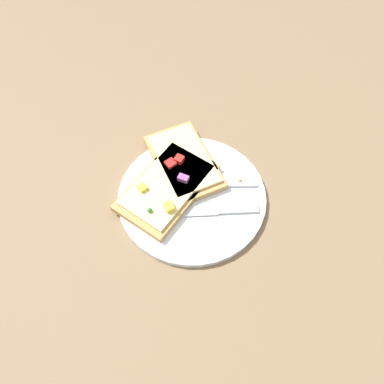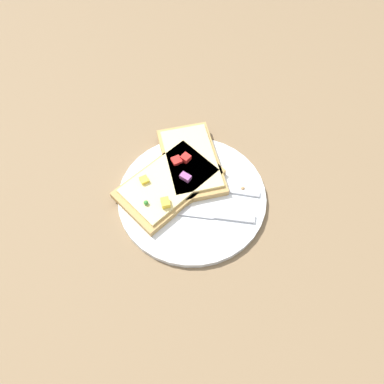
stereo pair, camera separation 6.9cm
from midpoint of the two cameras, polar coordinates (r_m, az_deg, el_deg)
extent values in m
plane|color=#7F6647|center=(0.70, -2.78, -1.17)|extent=(4.00, 4.00, 0.00)
cylinder|color=white|center=(0.70, -2.80, -0.92)|extent=(0.28, 0.28, 0.01)
cube|color=#B7B7BC|center=(0.70, 2.19, 0.98)|extent=(0.10, 0.09, 0.01)
cube|color=#B7B7BC|center=(0.70, -4.83, 0.90)|extent=(0.05, 0.05, 0.01)
cube|color=#B7B7BC|center=(0.71, -7.80, 1.59)|extent=(0.02, 0.02, 0.00)
cube|color=#B7B7BC|center=(0.71, -7.83, 1.10)|extent=(0.02, 0.02, 0.00)
cube|color=#B7B7BC|center=(0.71, -7.87, 0.61)|extent=(0.02, 0.02, 0.00)
cube|color=#B7B7BC|center=(0.70, -7.90, 0.12)|extent=(0.02, 0.02, 0.00)
cube|color=#B7B7BC|center=(0.68, 4.18, -2.91)|extent=(0.07, 0.06, 0.01)
cube|color=#B7B7BC|center=(0.67, -3.98, -3.27)|extent=(0.10, 0.09, 0.00)
cube|color=tan|center=(0.70, -6.58, 0.48)|extent=(0.13, 0.20, 0.01)
cube|color=beige|center=(0.69, -6.66, 0.92)|extent=(0.11, 0.17, 0.01)
sphere|color=#388433|center=(0.66, -9.46, -2.98)|extent=(0.01, 0.01, 0.01)
cube|color=red|center=(0.71, -4.73, 4.78)|extent=(0.02, 0.02, 0.01)
cube|color=yellow|center=(0.66, -6.51, -2.49)|extent=(0.02, 0.02, 0.01)
cube|color=yellow|center=(0.68, -10.39, 0.42)|extent=(0.02, 0.02, 0.01)
cube|color=tan|center=(0.73, -3.93, 4.37)|extent=(0.20, 0.17, 0.01)
cube|color=beige|center=(0.72, -3.97, 4.84)|extent=(0.18, 0.15, 0.01)
cube|color=red|center=(0.71, -6.07, 4.17)|extent=(0.02, 0.02, 0.01)
cube|color=#934C8E|center=(0.69, -4.20, 1.87)|extent=(0.02, 0.02, 0.01)
sphere|color=#A68B4D|center=(0.69, -1.64, -0.13)|extent=(0.01, 0.01, 0.01)
sphere|color=tan|center=(0.68, -10.46, -3.79)|extent=(0.01, 0.01, 0.01)
sphere|color=#AB7F50|center=(0.71, 4.61, 1.50)|extent=(0.01, 0.01, 0.01)
sphere|color=tan|center=(0.72, -8.91, 1.86)|extent=(0.01, 0.01, 0.01)
camera|label=1|loc=(0.03, -92.87, -4.62)|focal=35.00mm
camera|label=2|loc=(0.03, 87.13, 4.62)|focal=35.00mm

